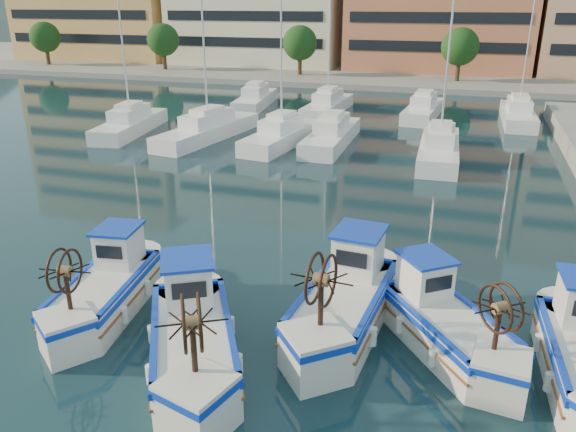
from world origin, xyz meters
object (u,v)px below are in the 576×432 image
at_px(fishing_boat_c, 345,298).
at_px(fishing_boat_b, 192,333).
at_px(fishing_boat_d, 444,321).
at_px(fishing_boat_a, 107,286).

bearing_deg(fishing_boat_c, fishing_boat_b, -134.41).
bearing_deg(fishing_boat_b, fishing_boat_d, -5.22).
height_order(fishing_boat_a, fishing_boat_d, fishing_boat_a).
bearing_deg(fishing_boat_d, fishing_boat_b, 166.23).
bearing_deg(fishing_boat_a, fishing_boat_b, -32.22).
height_order(fishing_boat_a, fishing_boat_c, fishing_boat_c).
bearing_deg(fishing_boat_b, fishing_boat_c, 11.75).
relative_size(fishing_boat_b, fishing_boat_c, 0.98).
xyz_separation_m(fishing_boat_b, fishing_boat_c, (3.37, 2.95, 0.03)).
height_order(fishing_boat_b, fishing_boat_d, fishing_boat_b).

